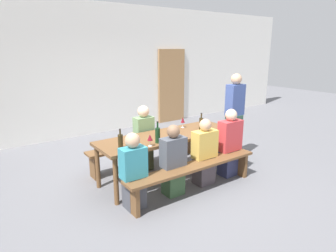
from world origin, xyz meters
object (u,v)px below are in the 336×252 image
Objects in this scene: bench_near at (194,170)px; wine_bottle_2 at (201,123)px; wine_bottle_0 at (158,135)px; seated_guest_far_0 at (144,139)px; seated_guest_near_2 at (204,154)px; wine_glass_0 at (150,138)px; seated_guest_near_3 at (230,145)px; wine_bottle_1 at (120,141)px; seated_guest_near_0 at (134,173)px; tasting_table at (168,139)px; wooden_door at (172,86)px; wine_glass_1 at (183,120)px; standing_host at (234,118)px; bench_far at (147,146)px; seated_guest_near_1 at (173,162)px.

wine_bottle_2 is at bearing 42.64° from bench_near.
seated_guest_far_0 is (0.22, 0.78, -0.31)m from wine_bottle_0.
seated_guest_near_2 is (0.33, 0.15, 0.14)m from bench_near.
bench_near is at bearing -33.72° from wine_glass_0.
seated_guest_near_3 is (0.57, 0.00, 0.04)m from seated_guest_near_2.
wine_bottle_1 is 0.27× the size of seated_guest_near_0.
wine_bottle_2 is (0.66, -0.08, 0.19)m from tasting_table.
tasting_table is at bearing 90.00° from bench_near.
wine_bottle_0 is (-2.76, -3.41, -0.18)m from wooden_door.
seated_guest_far_0 is (0.79, 0.69, -0.29)m from wine_bottle_1.
wooden_door is 7.08× the size of wine_bottle_2.
bench_near is 1.14m from wine_glass_1.
wine_glass_0 is 2.13m from standing_host.
wine_bottle_0 is 0.28× the size of seated_guest_far_0.
wine_bottle_2 is at bearing -49.07° from bench_far.
wine_glass_0 is 0.17× the size of seated_guest_near_1.
seated_guest_near_2 is at bearing -90.00° from seated_guest_near_0.
seated_guest_near_2 is (-0.32, -0.45, -0.36)m from wine_bottle_2.
standing_host reaches higher than seated_guest_near_0.
wine_bottle_0 reaches higher than seated_guest_near_2.
wine_bottle_1 is at bearing -177.20° from wine_bottle_2.
wine_bottle_0 is at bearing -151.35° from wine_glass_1.
tasting_table is 2.06× the size of seated_guest_near_3.
seated_guest_near_0 is (-0.95, -0.53, -0.16)m from tasting_table.
seated_guest_near_0 is at bearing -152.46° from wine_glass_1.
wooden_door reaches higher than wine_bottle_0.
standing_host is (0.66, 0.51, 0.27)m from seated_guest_near_3.
wine_glass_0 is 0.98m from seated_guest_near_2.
standing_host is at bearing 72.15° from seated_guest_far_0.
seated_guest_far_0 is (-2.54, -2.63, -0.48)m from wooden_door.
wine_bottle_1 is 0.42m from wine_glass_0.
standing_host is at bearing 22.99° from bench_near.
seated_guest_near_3 is at bearing -111.96° from wooden_door.
wine_bottle_2 is at bearing -74.20° from seated_guest_near_0.
wine_glass_1 is (0.48, 0.89, 0.52)m from bench_near.
bench_near and bench_far have the same top height.
wine_glass_1 reaches higher than wine_glass_0.
seated_guest_near_2 reaches higher than tasting_table.
wine_bottle_2 is at bearing 28.58° from seated_guest_near_3.
seated_guest_near_0 is 1.00× the size of seated_guest_near_2.
wine_bottle_1 is (-0.94, 0.53, 0.50)m from bench_near.
wine_bottle_2 is at bearing 11.23° from wine_glass_0.
seated_guest_far_0 reaches higher than bench_far.
wine_bottle_1 reaches higher than bench_near.
wooden_door is at bearing 56.98° from wine_glass_1.
bench_far is at bearing 135.64° from wine_glass_1.
bench_near is 7.93× the size of wine_bottle_1.
wine_glass_1 is at bearing 29.81° from seated_guest_near_3.
wine_bottle_1 is at bearing 78.45° from seated_guest_near_3.
seated_guest_near_2 is at bearing 90.00° from seated_guest_near_3.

